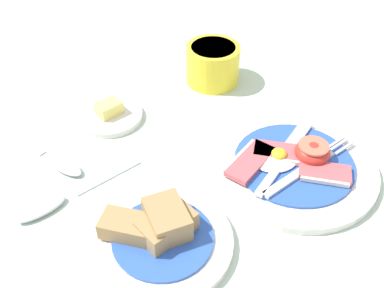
{
  "coord_description": "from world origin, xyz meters",
  "views": [
    {
      "loc": [
        -0.25,
        -0.34,
        0.47
      ],
      "look_at": [
        -0.0,
        0.11,
        0.02
      ],
      "focal_mm": 42.0,
      "sensor_mm": 36.0,
      "label": 1
    }
  ],
  "objects_px": {
    "breakfast_plate": "(293,164)",
    "teaspoon_by_saucer": "(52,158)",
    "sugar_cup": "(213,63)",
    "bread_plate": "(161,235)",
    "butter_dish": "(110,115)",
    "teaspoon_near_cup": "(60,200)"
  },
  "relations": [
    {
      "from": "butter_dish",
      "to": "teaspoon_by_saucer",
      "type": "height_order",
      "value": "butter_dish"
    },
    {
      "from": "bread_plate",
      "to": "butter_dish",
      "type": "bearing_deg",
      "value": 82.29
    },
    {
      "from": "breakfast_plate",
      "to": "teaspoon_by_saucer",
      "type": "relative_size",
      "value": 1.34
    },
    {
      "from": "bread_plate",
      "to": "teaspoon_by_saucer",
      "type": "relative_size",
      "value": 0.97
    },
    {
      "from": "breakfast_plate",
      "to": "teaspoon_near_cup",
      "type": "relative_size",
      "value": 1.27
    },
    {
      "from": "butter_dish",
      "to": "teaspoon_near_cup",
      "type": "bearing_deg",
      "value": -131.87
    },
    {
      "from": "sugar_cup",
      "to": "teaspoon_near_cup",
      "type": "height_order",
      "value": "sugar_cup"
    },
    {
      "from": "sugar_cup",
      "to": "teaspoon_by_saucer",
      "type": "relative_size",
      "value": 0.54
    },
    {
      "from": "butter_dish",
      "to": "teaspoon_by_saucer",
      "type": "relative_size",
      "value": 0.6
    },
    {
      "from": "breakfast_plate",
      "to": "sugar_cup",
      "type": "bearing_deg",
      "value": 85.91
    },
    {
      "from": "breakfast_plate",
      "to": "teaspoon_near_cup",
      "type": "distance_m",
      "value": 0.34
    },
    {
      "from": "bread_plate",
      "to": "teaspoon_near_cup",
      "type": "bearing_deg",
      "value": 125.62
    },
    {
      "from": "butter_dish",
      "to": "bread_plate",
      "type": "bearing_deg",
      "value": -97.71
    },
    {
      "from": "breakfast_plate",
      "to": "bread_plate",
      "type": "distance_m",
      "value": 0.23
    },
    {
      "from": "bread_plate",
      "to": "teaspoon_by_saucer",
      "type": "height_order",
      "value": "bread_plate"
    },
    {
      "from": "sugar_cup",
      "to": "butter_dish",
      "type": "distance_m",
      "value": 0.21
    },
    {
      "from": "butter_dish",
      "to": "teaspoon_near_cup",
      "type": "height_order",
      "value": "butter_dish"
    },
    {
      "from": "butter_dish",
      "to": "teaspoon_by_saucer",
      "type": "xyz_separation_m",
      "value": [
        -0.12,
        -0.06,
        -0.0
      ]
    },
    {
      "from": "bread_plate",
      "to": "sugar_cup",
      "type": "bearing_deg",
      "value": 49.31
    },
    {
      "from": "bread_plate",
      "to": "teaspoon_by_saucer",
      "type": "xyz_separation_m",
      "value": [
        -0.08,
        0.22,
        -0.01
      ]
    },
    {
      "from": "sugar_cup",
      "to": "teaspoon_by_saucer",
      "type": "distance_m",
      "value": 0.34
    },
    {
      "from": "teaspoon_by_saucer",
      "to": "breakfast_plate",
      "type": "bearing_deg",
      "value": 33.42
    }
  ]
}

